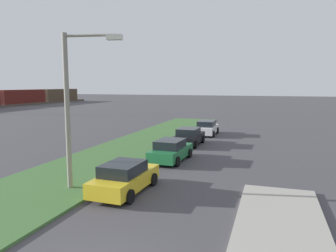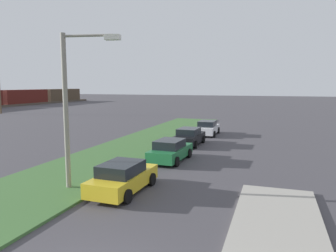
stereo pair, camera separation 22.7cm
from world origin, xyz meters
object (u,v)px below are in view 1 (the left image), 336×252
object	(u,v)px
parked_car_green	(171,150)
parked_car_black	(189,137)
parked_car_white	(207,128)
streetlight	(74,100)
parked_car_yellow	(125,178)

from	to	relation	value
parked_car_green	parked_car_black	size ratio (longest dim) A/B	1.01
parked_car_white	streetlight	xyz separation A→B (m)	(-19.15, 2.62, 3.67)
parked_car_black	parked_car_white	bearing A→B (deg)	-2.11
streetlight	parked_car_yellow	bearing A→B (deg)	-79.51
parked_car_green	parked_car_yellow	bearing A→B (deg)	-178.94
parked_car_yellow	parked_car_white	bearing A→B (deg)	0.94
parked_car_white	parked_car_green	bearing A→B (deg)	178.89
streetlight	parked_car_black	bearing A→B (deg)	-9.75
parked_car_yellow	parked_car_white	distance (m)	18.71
parked_car_green	parked_car_white	size ratio (longest dim) A/B	1.01
parked_car_yellow	parked_car_black	distance (m)	12.72
parked_car_green	parked_car_black	distance (m)	6.00
parked_car_black	parked_car_white	size ratio (longest dim) A/B	1.00
streetlight	parked_car_green	bearing A→B (deg)	-19.50
parked_car_yellow	parked_car_green	size ratio (longest dim) A/B	0.99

